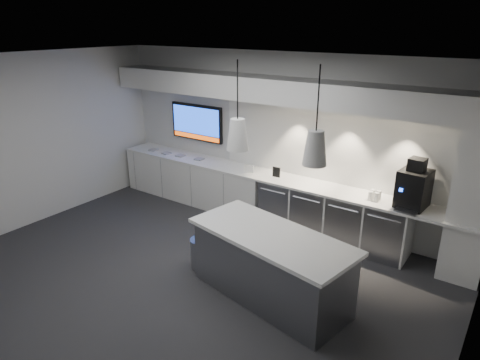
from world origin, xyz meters
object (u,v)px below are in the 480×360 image
Objects in this scene: bin at (202,253)px; coffee_machine at (414,187)px; island at (271,266)px; wall_tv at (197,122)px.

coffee_machine reaches higher than bin.
bin is at bearing -135.39° from coffee_machine.
island is 2.44m from coffee_machine.
wall_tv is 4.34m from coffee_machine.
island is 4.96× the size of bin.
coffee_machine is at bearing 39.05° from bin.
wall_tv is 3.99m from island.
bin is at bearing -49.03° from wall_tv.
island reaches higher than bin.
island is (3.12, -2.24, -1.09)m from wall_tv.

